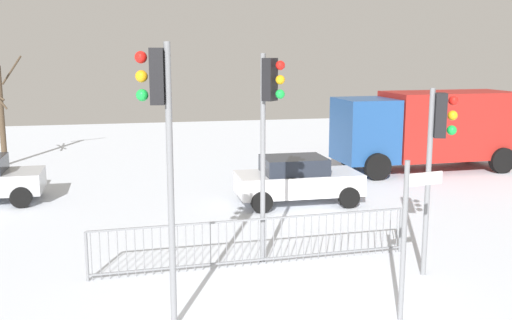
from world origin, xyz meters
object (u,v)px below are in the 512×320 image
object	(u,v)px
traffic_light_mid_left	(160,123)
bare_tree_centre	(1,112)
traffic_light_foreground_left	(438,140)
car_white_mid	(297,179)
direction_sign_post	(407,232)
traffic_light_rear_right	(269,112)
delivery_truck	(427,127)

from	to	relation	value
traffic_light_mid_left	bare_tree_centre	bearing A→B (deg)	27.85
traffic_light_foreground_left	car_white_mid	xyz separation A→B (m)	(-1.11, 6.40, -2.13)
direction_sign_post	bare_tree_centre	size ratio (longest dim) A/B	0.64
direction_sign_post	traffic_light_rear_right	bearing A→B (deg)	106.04
delivery_truck	bare_tree_centre	world-z (taller)	bare_tree_centre
bare_tree_centre	traffic_light_mid_left	bearing A→B (deg)	-71.08
direction_sign_post	traffic_light_foreground_left	bearing A→B (deg)	39.32
traffic_light_mid_left	bare_tree_centre	size ratio (longest dim) A/B	1.08
traffic_light_mid_left	bare_tree_centre	distance (m)	17.25
traffic_light_mid_left	direction_sign_post	world-z (taller)	traffic_light_mid_left
car_white_mid	delivery_truck	world-z (taller)	delivery_truck
delivery_truck	bare_tree_centre	bearing A→B (deg)	-17.75
direction_sign_post	delivery_truck	xyz separation A→B (m)	(6.82, 12.19, 0.12)
traffic_light_rear_right	bare_tree_centre	xyz separation A→B (m)	(-8.02, 13.61, -1.19)
traffic_light_foreground_left	delivery_truck	distance (m)	11.68
traffic_light_mid_left	traffic_light_rear_right	xyz separation A→B (m)	(2.44, 2.66, -0.14)
car_white_mid	delivery_truck	xyz separation A→B (m)	(6.41, 3.95, 0.97)
traffic_light_rear_right	traffic_light_foreground_left	bearing A→B (deg)	108.70
traffic_light_mid_left	car_white_mid	distance (m)	9.31
delivery_truck	traffic_light_rear_right	bearing A→B (deg)	44.46
traffic_light_mid_left	bare_tree_centre	world-z (taller)	traffic_light_mid_left
traffic_light_mid_left	direction_sign_post	xyz separation A→B (m)	(4.13, -0.61, -1.92)
traffic_light_foreground_left	traffic_light_rear_right	distance (m)	3.54
direction_sign_post	car_white_mid	bearing A→B (deg)	75.90
bare_tree_centre	direction_sign_post	bearing A→B (deg)	-60.10
car_white_mid	traffic_light_rear_right	bearing A→B (deg)	-112.75
direction_sign_post	car_white_mid	size ratio (longest dim) A/B	0.75
traffic_light_foreground_left	traffic_light_rear_right	bearing A→B (deg)	-95.52
car_white_mid	delivery_truck	size ratio (longest dim) A/B	0.53
traffic_light_rear_right	delivery_truck	xyz separation A→B (m)	(8.51, 8.92, -1.65)
direction_sign_post	traffic_light_mid_left	bearing A→B (deg)	160.38
traffic_light_rear_right	direction_sign_post	distance (m)	4.09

